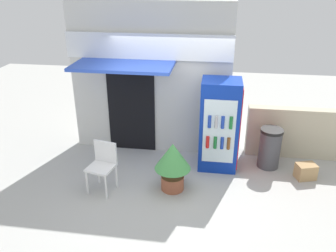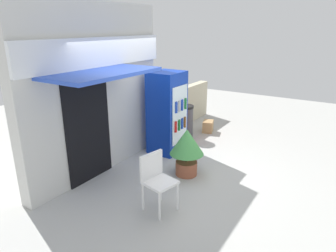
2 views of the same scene
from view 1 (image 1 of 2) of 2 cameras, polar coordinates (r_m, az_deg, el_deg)
The scene contains 8 objects.
ground at distance 6.62m, azimuth -0.50°, elevation -9.08°, with size 16.00×16.00×0.00m, color #B2B2AD.
storefront_building at distance 7.21m, azimuth -3.16°, elevation 7.91°, with size 3.34×1.24×3.16m.
drink_cooler at distance 6.76m, azimuth 8.56°, elevation 0.13°, with size 0.76×0.70×1.82m.
plastic_chair at distance 6.25m, azimuth -10.75°, elevation -5.98°, with size 0.52×0.51×0.90m.
potted_plant_near_shop at distance 6.10m, azimuth 0.78°, elevation -5.86°, with size 0.65×0.65×0.92m.
trash_bin at distance 7.17m, azimuth 16.54°, elevation -3.52°, with size 0.45×0.45×0.83m.
stone_boundary_wall at distance 7.78m, azimuth 22.57°, elevation -1.18°, with size 2.62×0.23×1.08m, color beige.
cardboard_box at distance 7.13m, azimuth 21.90°, elevation -7.00°, with size 0.36×0.26×0.30m, color tan.
Camera 1 is at (0.85, -5.46, 3.65)m, focal length 36.70 mm.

